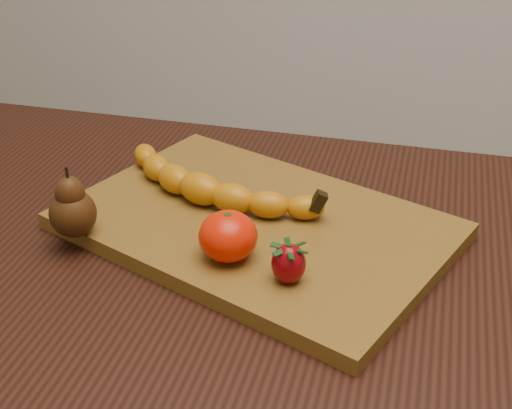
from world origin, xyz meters
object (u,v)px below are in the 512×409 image
(pear, at_px, (71,202))
(mandarin, at_px, (228,236))
(table, at_px, (205,311))
(cutting_board, at_px, (256,226))

(pear, distance_m, mandarin, 0.19)
(table, relative_size, pear, 11.63)
(cutting_board, distance_m, pear, 0.22)
(table, xyz_separation_m, mandarin, (0.05, -0.04, 0.15))
(pear, bearing_deg, cutting_board, 23.65)
(cutting_board, bearing_deg, table, -118.56)
(cutting_board, bearing_deg, mandarin, -73.93)
(mandarin, bearing_deg, cutting_board, 84.56)
(table, height_order, mandarin, mandarin)
(pear, bearing_deg, table, 15.86)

